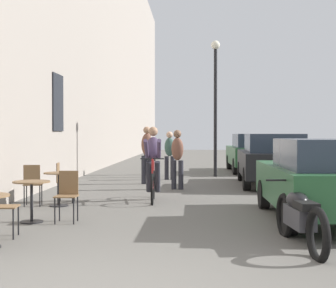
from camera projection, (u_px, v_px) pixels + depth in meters
cafe_table_mid at (32, 192)px, 8.65m from camera, size 0.64×0.64×0.72m
cafe_chair_mid_toward_street at (67, 192)px, 8.69m from camera, size 0.39×0.39×0.89m
cafe_table_far at (59, 182)px, 10.60m from camera, size 0.64×0.64×0.72m
cafe_chair_far_toward_street at (33, 182)px, 10.56m from camera, size 0.44×0.44×0.89m
cafe_chair_far_toward_wall at (63, 179)px, 11.21m from camera, size 0.42×0.42×0.89m
cyclist_on_bicycle at (153, 166)px, 11.46m from camera, size 0.52×1.76×1.74m
pedestrian_near at (177, 156)px, 13.81m from camera, size 0.38×0.30×1.65m
pedestrian_mid at (147, 152)px, 15.31m from camera, size 0.36×0.28×1.77m
pedestrian_far at (170, 153)px, 16.76m from camera, size 0.36×0.27×1.63m
pedestrian_furthest at (149, 151)px, 18.71m from camera, size 0.37×0.28×1.63m
street_lamp at (215, 90)px, 17.87m from camera, size 0.32×0.32×4.90m
parked_car_nearest at (320, 179)px, 8.74m from camera, size 1.74×4.10×1.46m
parked_car_second at (272, 159)px, 14.77m from camera, size 1.97×4.41×1.54m
parked_car_third at (253, 152)px, 20.09m from camera, size 1.89×4.37×1.55m
parked_motorcycle at (300, 217)px, 6.78m from camera, size 0.62×2.14×0.92m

